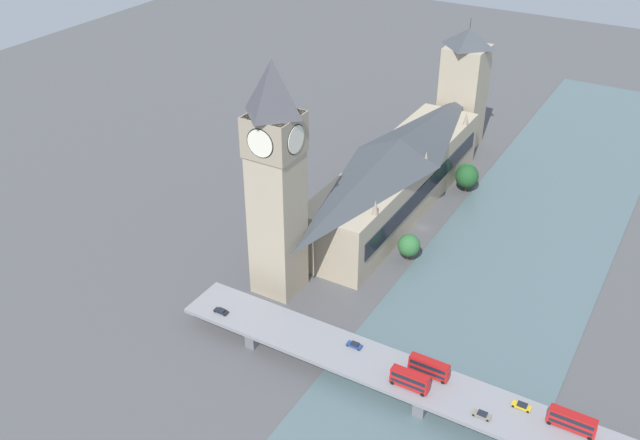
# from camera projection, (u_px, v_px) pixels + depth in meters

# --- Properties ---
(ground_plane) EXTENTS (600.00, 600.00, 0.00)m
(ground_plane) POSITION_uv_depth(u_px,v_px,m) (423.00, 228.00, 256.04)
(ground_plane) COLOR #4C4C4F
(river_water) EXTENTS (57.30, 360.00, 0.30)m
(river_water) POSITION_uv_depth(u_px,v_px,m) (517.00, 255.00, 241.05)
(river_water) COLOR #4C6066
(river_water) RESTS_ON ground_plane
(parliament_hall) EXTENTS (23.83, 105.62, 28.40)m
(parliament_hall) POSITION_uv_depth(u_px,v_px,m) (397.00, 175.00, 260.92)
(parliament_hall) COLOR tan
(parliament_hall) RESTS_ON ground_plane
(clock_tower) EXTENTS (14.53, 14.53, 74.50)m
(clock_tower) POSITION_uv_depth(u_px,v_px,m) (276.00, 175.00, 205.09)
(clock_tower) COLOR tan
(clock_tower) RESTS_ON ground_plane
(victoria_tower) EXTENTS (16.77, 16.77, 55.73)m
(victoria_tower) POSITION_uv_depth(u_px,v_px,m) (463.00, 89.00, 302.91)
(victoria_tower) COLOR tan
(victoria_tower) RESTS_ON ground_plane
(road_bridge) EXTENTS (146.61, 15.32, 6.15)m
(road_bridge) POSITION_uv_depth(u_px,v_px,m) (429.00, 387.00, 181.17)
(road_bridge) COLOR slate
(road_bridge) RESTS_ON ground_plane
(double_decker_bus_lead) EXTENTS (10.76, 2.56, 4.89)m
(double_decker_bus_lead) POSITION_uv_depth(u_px,v_px,m) (429.00, 367.00, 181.98)
(double_decker_bus_lead) COLOR red
(double_decker_bus_lead) RESTS_ON road_bridge
(double_decker_bus_mid) EXTENTS (11.24, 2.46, 4.94)m
(double_decker_bus_mid) POSITION_uv_depth(u_px,v_px,m) (572.00, 421.00, 166.47)
(double_decker_bus_mid) COLOR red
(double_decker_bus_mid) RESTS_ON road_bridge
(double_decker_bus_rear) EXTENTS (10.13, 2.59, 5.02)m
(double_decker_bus_rear) POSITION_uv_depth(u_px,v_px,m) (410.00, 379.00, 178.08)
(double_decker_bus_rear) COLOR red
(double_decker_bus_rear) RESTS_ON road_bridge
(car_northbound_lead) EXTENTS (4.24, 1.86, 1.24)m
(car_northbound_lead) POSITION_uv_depth(u_px,v_px,m) (355.00, 345.00, 192.27)
(car_northbound_lead) COLOR navy
(car_northbound_lead) RESTS_ON road_bridge
(car_northbound_mid) EXTENTS (4.43, 1.84, 1.34)m
(car_northbound_mid) POSITION_uv_depth(u_px,v_px,m) (482.00, 415.00, 170.88)
(car_northbound_mid) COLOR slate
(car_northbound_mid) RESTS_ON road_bridge
(car_northbound_tail) EXTENTS (4.64, 1.77, 1.39)m
(car_northbound_tail) POSITION_uv_depth(u_px,v_px,m) (522.00, 406.00, 173.26)
(car_northbound_tail) COLOR gold
(car_northbound_tail) RESTS_ON road_bridge
(car_southbound_lead) EXTENTS (4.26, 1.76, 1.25)m
(car_southbound_lead) POSITION_uv_depth(u_px,v_px,m) (221.00, 311.00, 204.69)
(car_southbound_lead) COLOR black
(car_southbound_lead) RESTS_ON road_bridge
(tree_embankment_near) EXTENTS (7.58, 7.58, 9.72)m
(tree_embankment_near) POSITION_uv_depth(u_px,v_px,m) (409.00, 245.00, 235.56)
(tree_embankment_near) COLOR brown
(tree_embankment_near) RESTS_ON ground_plane
(tree_embankment_mid) EXTENTS (8.70, 8.70, 10.34)m
(tree_embankment_mid) POSITION_uv_depth(u_px,v_px,m) (467.00, 174.00, 278.91)
(tree_embankment_mid) COLOR brown
(tree_embankment_mid) RESTS_ON ground_plane
(tree_embankment_far) EXTENTS (8.97, 8.97, 11.44)m
(tree_embankment_far) POSITION_uv_depth(u_px,v_px,m) (467.00, 176.00, 275.22)
(tree_embankment_far) COLOR brown
(tree_embankment_far) RESTS_ON ground_plane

